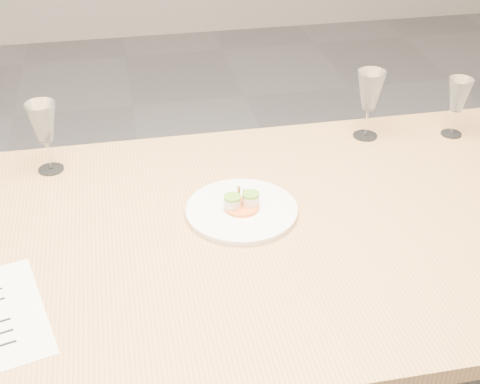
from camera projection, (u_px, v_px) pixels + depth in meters
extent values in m
cube|color=tan|center=(167.00, 245.00, 1.56)|extent=(2.40, 1.00, 0.04)
cylinder|color=white|center=(242.00, 211.00, 1.63)|extent=(0.27, 0.27, 0.01)
cylinder|color=white|center=(242.00, 209.00, 1.63)|extent=(0.27, 0.27, 0.01)
cylinder|color=orange|center=(242.00, 207.00, 1.63)|extent=(0.09, 0.09, 0.01)
cylinder|color=beige|center=(232.00, 203.00, 1.61)|extent=(0.04, 0.04, 0.03)
cylinder|color=beige|center=(251.00, 200.00, 1.62)|extent=(0.04, 0.04, 0.03)
cylinder|color=#72A52D|center=(232.00, 197.00, 1.60)|extent=(0.04, 0.04, 0.01)
cylinder|color=#72A52D|center=(251.00, 194.00, 1.62)|extent=(0.04, 0.04, 0.01)
cylinder|color=#CDCA6D|center=(267.00, 216.00, 1.60)|extent=(0.04, 0.04, 0.00)
cylinder|color=white|center=(51.00, 169.00, 1.81)|extent=(0.07, 0.07, 0.00)
cylinder|color=white|center=(49.00, 155.00, 1.79)|extent=(0.01, 0.01, 0.08)
cone|color=white|center=(43.00, 123.00, 1.74)|extent=(0.08, 0.08, 0.11)
cylinder|color=white|center=(365.00, 136.00, 1.97)|extent=(0.07, 0.07, 0.00)
cylinder|color=white|center=(367.00, 122.00, 1.95)|extent=(0.01, 0.01, 0.09)
cone|color=white|center=(370.00, 90.00, 1.90)|extent=(0.08, 0.08, 0.11)
cylinder|color=white|center=(451.00, 134.00, 1.98)|extent=(0.06, 0.06, 0.00)
cylinder|color=white|center=(453.00, 122.00, 1.96)|extent=(0.01, 0.01, 0.08)
cone|color=white|center=(459.00, 95.00, 1.92)|extent=(0.07, 0.07, 0.10)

